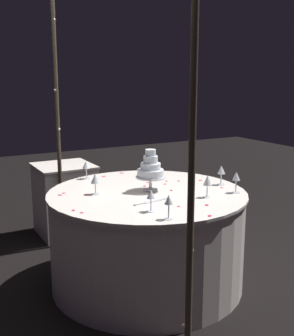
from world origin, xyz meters
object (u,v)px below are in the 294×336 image
Objects in this scene: side_table at (65,199)px; wine_glass_1 at (169,201)px; wine_glass_6 at (86,166)px; wine_glass_3 at (236,177)px; wine_glass_4 at (95,179)px; tiered_cake at (150,169)px; wine_glass_2 at (151,196)px; wine_glass_0 at (221,171)px; wine_glass_5 at (207,181)px; main_table at (147,238)px; cake_knife at (150,202)px; decorative_arch at (103,81)px.

wine_glass_1 is at bearing -179.69° from side_table.
wine_glass_1 reaches higher than wine_glass_6.
wine_glass_3 reaches higher than wine_glass_4.
tiered_cake reaches higher than wine_glass_2.
wine_glass_3 reaches higher than wine_glass_6.
wine_glass_4 is at bearing 172.55° from side_table.
wine_glass_0 is at bearing -129.28° from wine_glass_6.
wine_glass_6 is at bearing 30.00° from wine_glass_5.
wine_glass_0 reaches higher than main_table.
wine_glass_6 reaches higher than cake_knife.
wine_glass_2 is (-0.43, 0.21, 0.47)m from main_table.
wine_glass_3 is at bearing -155.61° from side_table.
wine_glass_1 is at bearing 162.80° from main_table.
main_table is 10.60× the size of wine_glass_2.
wine_glass_5 is at bearing -60.58° from wine_glass_1.
decorative_arch is at bearing 174.34° from side_table.
wine_glass_4 is at bearing 32.60° from cake_knife.
tiered_cake is at bearing -169.78° from side_table.
side_table is 2.27× the size of tiered_cake.
wine_glass_1 is at bearing 160.02° from tiered_cake.
wine_glass_5 reaches higher than cake_knife.
wine_glass_0 is at bearing -77.72° from cake_knife.
cake_knife is at bearing -147.40° from wine_glass_4.
wine_glass_5 reaches higher than wine_glass_4.
wine_glass_0 is 0.40m from wine_glass_5.
side_table is 1.91m from wine_glass_3.
wine_glass_3 reaches higher than side_table.
decorative_arch is 15.50× the size of wine_glass_0.
wine_glass_2 is at bearing -178.15° from wine_glass_6.
wine_glass_6 is at bearing 25.50° from tiered_cake.
wine_glass_0 is 1.11m from wine_glass_6.
tiered_cake is 0.59m from wine_glass_0.
tiered_cake is at bearing -19.98° from wine_glass_1.
wine_glass_1 is 0.51× the size of cake_knife.
wine_glass_2 is at bearing 96.93° from wine_glass_3.
side_table is at bearing -0.28° from wine_glass_2.
cake_knife is (0.08, 0.68, -0.11)m from wine_glass_3.
wine_glass_0 is at bearing -57.34° from wine_glass_1.
wine_glass_0 is 0.76m from cake_knife.
wine_glass_1 is 0.97× the size of wine_glass_3.
cake_knife is at bearing -27.19° from wine_glass_2.
wine_glass_1 reaches higher than main_table.
wine_glass_1 is at bearing 110.12° from wine_glass_3.
wine_glass_6 is at bearing 50.72° from wine_glass_0.
wine_glass_2 is 0.57m from wine_glass_4.
wine_glass_5 reaches higher than main_table.
wine_glass_1 reaches higher than wine_glass_2.
decorative_arch is 0.93m from wine_glass_6.
side_table is 5.09× the size of wine_glass_2.
main_table is at bearing -90.19° from decorative_arch.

